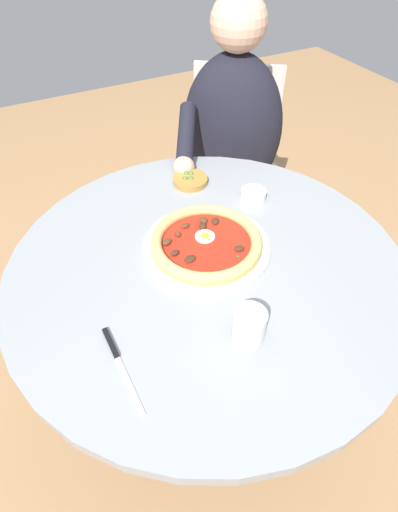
% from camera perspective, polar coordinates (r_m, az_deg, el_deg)
% --- Properties ---
extents(ground_plane, '(6.00, 6.00, 0.02)m').
position_cam_1_polar(ground_plane, '(1.64, 0.77, -19.37)').
color(ground_plane, '#9E754C').
extents(dining_table, '(1.02, 1.02, 0.73)m').
position_cam_1_polar(dining_table, '(1.13, 1.06, -6.07)').
color(dining_table, gray).
rests_on(dining_table, ground).
extents(pizza_on_plate, '(0.33, 0.33, 0.04)m').
position_cam_1_polar(pizza_on_plate, '(1.04, 1.02, 1.87)').
color(pizza_on_plate, white).
rests_on(pizza_on_plate, dining_table).
extents(water_glass, '(0.07, 0.07, 0.08)m').
position_cam_1_polar(water_glass, '(0.85, 7.05, -10.08)').
color(water_glass, silver).
rests_on(water_glass, dining_table).
extents(steak_knife, '(0.21, 0.01, 0.01)m').
position_cam_1_polar(steak_knife, '(0.86, -11.60, -13.71)').
color(steak_knife, silver).
rests_on(steak_knife, dining_table).
extents(ramekin_capers, '(0.08, 0.08, 0.03)m').
position_cam_1_polar(ramekin_capers, '(1.22, 7.71, 8.63)').
color(ramekin_capers, white).
rests_on(ramekin_capers, dining_table).
extents(olive_pan, '(0.13, 0.11, 0.04)m').
position_cam_1_polar(olive_pan, '(1.29, -1.30, 10.78)').
color(olive_pan, olive).
rests_on(olive_pan, dining_table).
extents(diner_person, '(0.43, 0.55, 1.19)m').
position_cam_1_polar(diner_person, '(1.70, 4.24, 11.23)').
color(diner_person, '#282833').
rests_on(diner_person, ground).
extents(cafe_chair_diner, '(0.57, 0.57, 0.89)m').
position_cam_1_polar(cafe_chair_diner, '(1.82, 4.74, 13.62)').
color(cafe_chair_diner, beige).
rests_on(cafe_chair_diner, ground).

